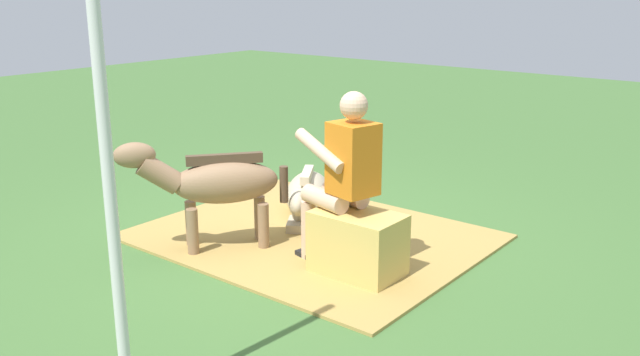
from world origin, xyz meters
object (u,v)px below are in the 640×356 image
Objects in this scene: person_seated at (343,173)px; tent_pole_left at (108,171)px; pony_lying at (307,195)px; hay_bale at (358,245)px; pony_standing at (214,183)px.

tent_pole_left is at bearing 96.18° from person_seated.
tent_pole_left is at bearing 112.94° from pony_lying.
tent_pole_left is (-0.07, 2.07, 1.01)m from hay_bale.
person_seated is 1.39m from pony_lying.
tent_pole_left reaches higher than pony_standing.
person_seated is 2.17m from tent_pole_left.
person_seated is (0.16, -0.03, 0.51)m from hay_bale.
hay_bale is at bearing -88.19° from tent_pole_left.
pony_standing is at bearing 13.89° from hay_bale.
hay_bale is 0.26× the size of tent_pole_left.
hay_bale is 1.42m from pony_lying.
tent_pole_left reaches higher than hay_bale.
pony_standing is (1.19, 0.29, 0.32)m from hay_bale.
pony_standing is at bearing 17.31° from person_seated.
hay_bale is 1.26m from pony_standing.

